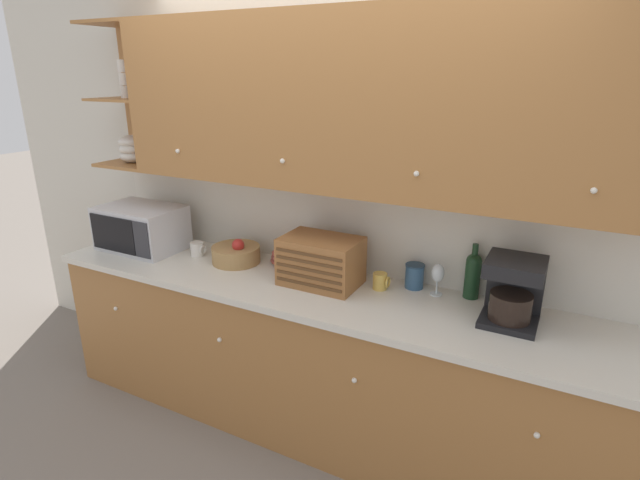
{
  "coord_description": "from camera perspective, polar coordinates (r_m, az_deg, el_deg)",
  "views": [
    {
      "loc": [
        1.23,
        -2.55,
        2.06
      ],
      "look_at": [
        0.0,
        -0.22,
        1.16
      ],
      "focal_mm": 28.0,
      "sensor_mm": 36.0,
      "label": 1
    }
  ],
  "objects": [
    {
      "name": "mug",
      "position": [
        3.31,
        -13.83,
        -1.0
      ],
      "size": [
        0.1,
        0.09,
        0.09
      ],
      "color": "silver",
      "rests_on": "counter_unit"
    },
    {
      "name": "wine_bottle",
      "position": [
        2.71,
        17.07,
        -3.67
      ],
      "size": [
        0.08,
        0.08,
        0.3
      ],
      "color": "#19381E",
      "rests_on": "counter_unit"
    },
    {
      "name": "mug_blue_second",
      "position": [
        2.74,
        6.94,
        -4.7
      ],
      "size": [
        0.09,
        0.08,
        0.09
      ],
      "color": "gold",
      "rests_on": "counter_unit"
    },
    {
      "name": "bowl_stack_on_counter",
      "position": [
        3.08,
        -4.12,
        -1.91
      ],
      "size": [
        0.17,
        0.17,
        0.09
      ],
      "color": "#9E473D",
      "rests_on": "counter_unit"
    },
    {
      "name": "coffee_maker",
      "position": [
        2.52,
        21.21,
        -5.35
      ],
      "size": [
        0.26,
        0.26,
        0.32
      ],
      "color": "black",
      "rests_on": "counter_unit"
    },
    {
      "name": "storage_canister",
      "position": [
        2.78,
        10.75,
        -4.06
      ],
      "size": [
        0.11,
        0.11,
        0.14
      ],
      "color": "#33567A",
      "rests_on": "counter_unit"
    },
    {
      "name": "fruit_basket",
      "position": [
        3.14,
        -9.56,
        -1.57
      ],
      "size": [
        0.3,
        0.3,
        0.16
      ],
      "color": "#A87F4C",
      "rests_on": "counter_unit"
    },
    {
      "name": "microwave",
      "position": [
        3.51,
        -19.74,
        1.32
      ],
      "size": [
        0.54,
        0.37,
        0.29
      ],
      "color": "silver",
      "rests_on": "counter_unit"
    },
    {
      "name": "backsplash_panel",
      "position": [
        2.96,
        1.98,
        1.7
      ],
      "size": [
        3.29,
        0.01,
        0.53
      ],
      "color": "silver",
      "rests_on": "counter_unit"
    },
    {
      "name": "wine_glass",
      "position": [
        2.7,
        13.31,
        -3.82
      ],
      "size": [
        0.07,
        0.07,
        0.18
      ],
      "color": "silver",
      "rests_on": "counter_unit"
    },
    {
      "name": "upper_cabinets",
      "position": [
        2.6,
        3.92,
        15.2
      ],
      "size": [
        3.29,
        0.37,
        0.89
      ],
      "color": "#A36B38",
      "rests_on": "backsplash_panel"
    },
    {
      "name": "ground_plane",
      "position": [
        3.5,
        1.79,
        -17.19
      ],
      "size": [
        24.0,
        24.0,
        0.0
      ],
      "primitive_type": "plane",
      "color": "slate"
    },
    {
      "name": "bread_box",
      "position": [
        2.76,
        0.11,
        -2.42
      ],
      "size": [
        0.43,
        0.29,
        0.27
      ],
      "color": "#996033",
      "rests_on": "counter_unit"
    },
    {
      "name": "counter_unit",
      "position": [
        3.0,
        -0.89,
        -13.25
      ],
      "size": [
        3.31,
        0.67,
        0.92
      ],
      "color": "#A36B38",
      "rests_on": "ground_plane"
    },
    {
      "name": "wall_back",
      "position": [
        2.96,
        2.31,
        3.95
      ],
      "size": [
        5.69,
        0.06,
        2.6
      ],
      "color": "beige",
      "rests_on": "ground_plane"
    }
  ]
}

